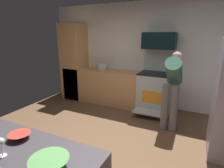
{
  "coord_description": "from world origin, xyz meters",
  "views": [
    {
      "loc": [
        1.34,
        -2.25,
        1.83
      ],
      "look_at": [
        0.11,
        0.3,
        1.05
      ],
      "focal_mm": 29.15,
      "sensor_mm": 36.0,
      "label": 1
    }
  ],
  "objects_px": {
    "oven_range": "(155,91)",
    "person_cook": "(173,84)",
    "wine_glass_mid": "(1,143)",
    "stock_pot": "(102,66)",
    "microwave": "(159,41)",
    "mixing_bowl_prep": "(20,136)",
    "mixing_bowl_large": "(49,163)"
  },
  "relations": [
    {
      "from": "microwave",
      "to": "mixing_bowl_large",
      "type": "relative_size",
      "value": 2.6
    },
    {
      "from": "mixing_bowl_large",
      "to": "wine_glass_mid",
      "type": "bearing_deg",
      "value": -172.41
    },
    {
      "from": "mixing_bowl_large",
      "to": "mixing_bowl_prep",
      "type": "height_order",
      "value": "mixing_bowl_large"
    },
    {
      "from": "person_cook",
      "to": "mixing_bowl_large",
      "type": "bearing_deg",
      "value": -99.49
    },
    {
      "from": "oven_range",
      "to": "mixing_bowl_large",
      "type": "relative_size",
      "value": 5.26
    },
    {
      "from": "person_cook",
      "to": "mixing_bowl_prep",
      "type": "xyz_separation_m",
      "value": [
        -0.99,
        -2.6,
        0.02
      ]
    },
    {
      "from": "microwave",
      "to": "wine_glass_mid",
      "type": "distance_m",
      "value": 3.66
    },
    {
      "from": "microwave",
      "to": "mixing_bowl_prep",
      "type": "xyz_separation_m",
      "value": [
        -0.53,
        -3.35,
        -0.76
      ]
    },
    {
      "from": "wine_glass_mid",
      "to": "person_cook",
      "type": "bearing_deg",
      "value": 72.42
    },
    {
      "from": "microwave",
      "to": "mixing_bowl_large",
      "type": "height_order",
      "value": "microwave"
    },
    {
      "from": "oven_range",
      "to": "microwave",
      "type": "bearing_deg",
      "value": 90.0
    },
    {
      "from": "wine_glass_mid",
      "to": "stock_pot",
      "type": "height_order",
      "value": "stock_pot"
    },
    {
      "from": "microwave",
      "to": "person_cook",
      "type": "bearing_deg",
      "value": -58.35
    },
    {
      "from": "mixing_bowl_large",
      "to": "mixing_bowl_prep",
      "type": "relative_size",
      "value": 1.44
    },
    {
      "from": "stock_pot",
      "to": "person_cook",
      "type": "bearing_deg",
      "value": -19.18
    },
    {
      "from": "person_cook",
      "to": "mixing_bowl_prep",
      "type": "height_order",
      "value": "person_cook"
    },
    {
      "from": "oven_range",
      "to": "stock_pot",
      "type": "relative_size",
      "value": 5.11
    },
    {
      "from": "mixing_bowl_large",
      "to": "mixing_bowl_prep",
      "type": "xyz_separation_m",
      "value": [
        -0.53,
        0.17,
        -0.01
      ]
    },
    {
      "from": "person_cook",
      "to": "stock_pot",
      "type": "xyz_separation_m",
      "value": [
        -1.92,
        0.67,
        0.09
      ]
    },
    {
      "from": "person_cook",
      "to": "mixing_bowl_prep",
      "type": "relative_size",
      "value": 7.51
    },
    {
      "from": "microwave",
      "to": "mixing_bowl_prep",
      "type": "distance_m",
      "value": 3.47
    },
    {
      "from": "mixing_bowl_large",
      "to": "mixing_bowl_prep",
      "type": "distance_m",
      "value": 0.56
    },
    {
      "from": "oven_range",
      "to": "mixing_bowl_large",
      "type": "xyz_separation_m",
      "value": [
        -0.0,
        -3.42,
        0.43
      ]
    },
    {
      "from": "oven_range",
      "to": "microwave",
      "type": "distance_m",
      "value": 1.18
    },
    {
      "from": "mixing_bowl_large",
      "to": "oven_range",
      "type": "bearing_deg",
      "value": 89.96
    },
    {
      "from": "mixing_bowl_prep",
      "to": "stock_pot",
      "type": "height_order",
      "value": "stock_pot"
    },
    {
      "from": "oven_range",
      "to": "mixing_bowl_large",
      "type": "height_order",
      "value": "oven_range"
    },
    {
      "from": "oven_range",
      "to": "stock_pot",
      "type": "xyz_separation_m",
      "value": [
        -1.46,
        0.01,
        0.49
      ]
    },
    {
      "from": "person_cook",
      "to": "mixing_bowl_prep",
      "type": "bearing_deg",
      "value": -110.91
    },
    {
      "from": "oven_range",
      "to": "person_cook",
      "type": "distance_m",
      "value": 0.89
    },
    {
      "from": "oven_range",
      "to": "mixing_bowl_prep",
      "type": "bearing_deg",
      "value": -99.28
    },
    {
      "from": "microwave",
      "to": "stock_pot",
      "type": "bearing_deg",
      "value": -176.86
    }
  ]
}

